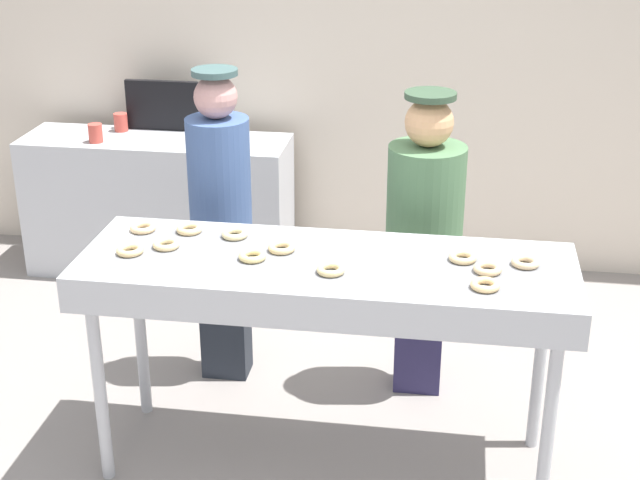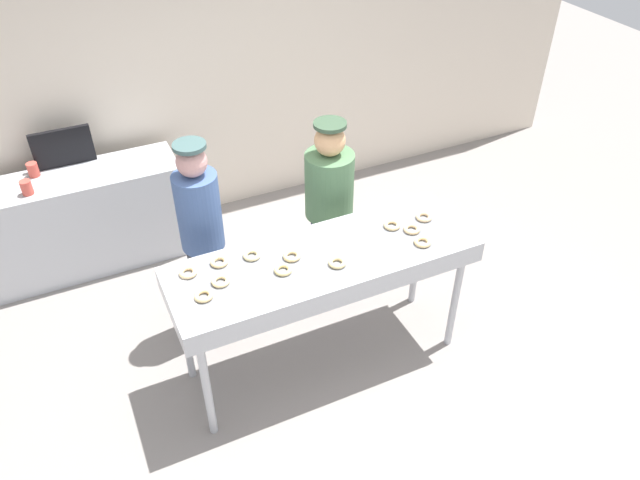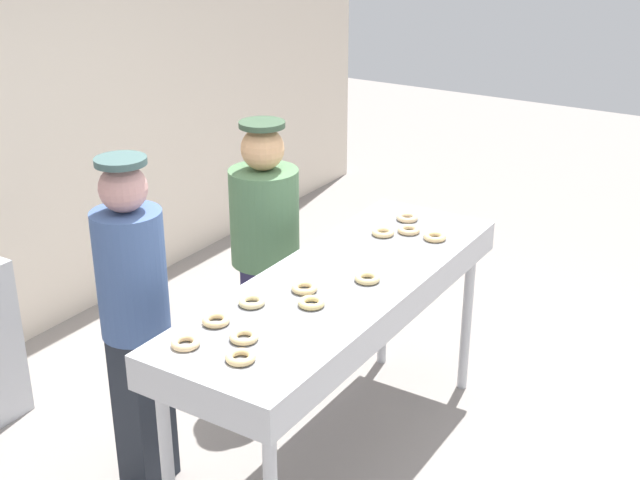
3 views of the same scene
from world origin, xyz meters
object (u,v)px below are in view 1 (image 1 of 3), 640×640
at_px(plain_donut_8, 249,334).
at_px(worker_baker, 333,338).
at_px(customer_waiting, 137,428).
at_px(plain_donut_0, 310,376).
at_px(plain_donut_1, 312,356).
at_px(plain_donut_3, 295,349).
at_px(plain_donut_10, 279,366).
at_px(plain_donut_4, 267,346).
at_px(plain_donut_2, 426,397).
at_px(plain_donut_9, 366,371).
at_px(prep_counter, 622,418).
at_px(plain_donut_5, 335,358).
at_px(fryer_conveyor, 317,380).
at_px(plain_donut_7, 388,397).
at_px(plain_donut_6, 244,354).
at_px(paper_cup_0, 594,346).

height_order(plain_donut_8, worker_baker, worker_baker).
relative_size(plain_donut_8, customer_waiting, 0.07).
height_order(plain_donut_0, plain_donut_1, same).
height_order(plain_donut_3, plain_donut_10, same).
xyz_separation_m(plain_donut_3, plain_donut_4, (-0.19, -0.08, 0.00)).
relative_size(plain_donut_2, plain_donut_9, 1.00).
height_order(plain_donut_3, prep_counter, plain_donut_3).
bearing_deg(prep_counter, worker_baker, -146.83).
bearing_deg(plain_donut_1, plain_donut_2, -6.04).
distance_m(plain_donut_5, plain_donut_9, 0.34).
height_order(fryer_conveyor, plain_donut_10, plain_donut_10).
height_order(plain_donut_2, plain_donut_10, same).
bearing_deg(plain_donut_9, plain_donut_7, -35.73).
distance_m(plain_donut_2, plain_donut_6, 1.41).
relative_size(plain_donut_1, plain_donut_2, 1.00).
distance_m(plain_donut_1, plain_donut_7, 0.89).
bearing_deg(plain_donut_8, plain_donut_1, -5.51).
bearing_deg(plain_donut_3, plain_donut_9, -2.62).
height_order(plain_donut_9, plain_donut_10, same).
bearing_deg(fryer_conveyor, plain_donut_8, 167.43).
xyz_separation_m(plain_donut_0, prep_counter, (1.23, 2.10, -0.59)).
xyz_separation_m(plain_donut_5, customer_waiting, (-0.11, -1.47, -0.07)).
xyz_separation_m(plain_donut_0, plain_donut_6, (-0.66, 0.02, 0.00)).
bearing_deg(paper_cup_0, plain_donut_7, -99.03).
relative_size(plain_donut_1, plain_donut_6, 1.00).
height_order(plain_donut_6, customer_waiting, customer_waiting).
relative_size(plain_donut_3, prep_counter, 0.07).
distance_m(plain_donut_2, plain_donut_5, 0.88).
distance_m(plain_donut_2, plain_donut_10, 1.04).
height_order(plain_donut_3, plain_donut_5, same).
distance_m(plain_donut_0, plain_donut_3, 0.58).
height_order(worker_baker, customer_waiting, worker_baker).
height_order(plain_donut_0, customer_waiting, customer_waiting).
height_order(plain_donut_1, customer_waiting, customer_waiting).
distance_m(worker_baker, customer_waiting, 2.03).
relative_size(plain_donut_7, customer_waiting, 0.07).
distance_m(plain_donut_7, plain_donut_9, 0.46).
bearing_deg(plain_donut_10, plain_donut_4, 147.26).
xyz_separation_m(plain_donut_3, plain_donut_7, (1.05, -0.30, 0.00)).
distance_m(plain_donut_10, customer_waiting, 1.10).
relative_size(plain_donut_3, plain_donut_8, 1.00).
distance_m(plain_donut_6, paper_cup_0, 2.71).
xyz_separation_m(plain_donut_7, paper_cup_0, (0.35, 2.18, -0.11)).
bearing_deg(prep_counter, customer_waiting, -114.69).
bearing_deg(plain_donut_6, plain_donut_9, 18.26).
bearing_deg(plain_donut_0, paper_cup_0, 67.31).
bearing_deg(plain_donut_7, plain_donut_8, 167.97).
distance_m(plain_donut_6, worker_baker, 0.88).
distance_m(plain_donut_0, plain_donut_6, 0.66).
bearing_deg(plain_donut_9, plain_donut_5, 167.77).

